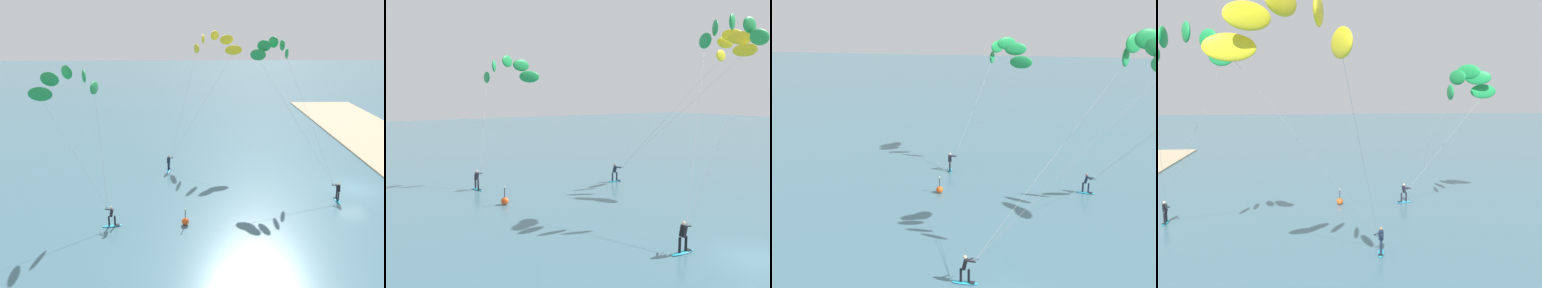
# 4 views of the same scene
# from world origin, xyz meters

# --- Properties ---
(ground_plane) EXTENTS (240.00, 240.00, 0.00)m
(ground_plane) POSITION_xyz_m (0.00, 0.00, 0.00)
(ground_plane) COLOR #426B7A
(kitesurfer_nearshore) EXTENTS (11.49, 6.99, 13.49)m
(kitesurfer_nearshore) POSITION_xyz_m (6.27, 6.86, 11.80)
(kitesurfer_nearshore) COLOR #23ADD1
(kitesurfer_nearshore) RESTS_ON ground
(kitesurfer_mid_water) EXTENTS (7.36, 7.28, 11.68)m
(kitesurfer_mid_water) POSITION_xyz_m (-2.31, 25.07, 10.02)
(kitesurfer_mid_water) COLOR #23ADD1
(kitesurfer_mid_water) RESTS_ON ground
(kitesurfer_far_out) EXTENTS (12.22, 8.71, 13.84)m
(kitesurfer_far_out) POSITION_xyz_m (13.86, 12.55, 12.07)
(kitesurfer_far_out) COLOR #23ADD1
(kitesurfer_far_out) RESTS_ON ground
(marker_buoy) EXTENTS (0.56, 0.56, 1.38)m
(marker_buoy) POSITION_xyz_m (-6.56, 15.88, 0.30)
(marker_buoy) COLOR #EA5119
(marker_buoy) RESTS_ON ground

